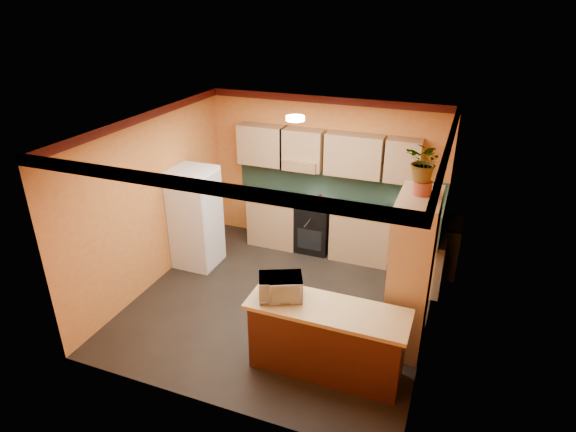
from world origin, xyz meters
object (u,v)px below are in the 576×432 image
Objects in this scene: pantry at (411,273)px; breakfast_bar at (326,341)px; stove at (315,226)px; fridge at (196,218)px; base_cabinets_back at (349,232)px; microwave at (280,287)px.

pantry is 1.17× the size of breakfast_bar.
pantry is at bearing 48.11° from breakfast_bar.
pantry is at bearing -46.56° from stove.
pantry is (3.60, -0.83, 0.20)m from fridge.
fridge is (-2.32, -1.19, 0.41)m from base_cabinets_back.
fridge reaches higher than microwave.
microwave reaches higher than base_cabinets_back.
pantry reaches higher than stove.
fridge is 0.81× the size of pantry.
pantry is (1.91, -2.01, 0.59)m from stove.
microwave is at bearing -79.98° from stove.
pantry is at bearing 8.62° from microwave.
breakfast_bar is (2.79, -1.72, -0.41)m from fridge.
base_cabinets_back is 2.03× the size of breakfast_bar.
stove is 2.11m from fridge.
stove is at bearing 110.69° from breakfast_bar.
stove is at bearing 75.77° from microwave.
base_cabinets_back is at bearing 99.27° from breakfast_bar.
microwave is at bearing -147.14° from pantry.
microwave is (-0.11, -2.91, 0.63)m from base_cabinets_back.
base_cabinets_back is at bearing 122.48° from pantry.
base_cabinets_back is 0.63m from stove.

